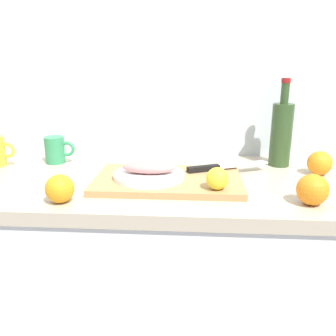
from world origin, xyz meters
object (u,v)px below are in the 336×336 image
Objects in this scene: white_plate at (149,175)px; orange_0 at (313,190)px; cutting_board at (168,180)px; chef_knife at (218,167)px; fish_fillet at (149,167)px; wine_bottle at (281,133)px; lemon_0 at (217,179)px; coffee_mug_0 at (56,150)px.

white_plate is 0.47m from orange_0.
white_plate is at bearing -173.57° from cutting_board.
fish_fillet is at bearing -179.22° from chef_knife.
fish_fillet is at bearing -152.18° from wine_bottle.
white_plate is 0.51m from wine_bottle.
wine_bottle is at bearing 27.82° from fish_fillet.
white_plate reaches higher than cutting_board.
cutting_board is 0.06m from white_plate.
coffee_mug_0 reaches higher than lemon_0.
fish_fillet is 0.22m from lemon_0.
chef_knife is (0.22, 0.10, 0.00)m from white_plate.
lemon_0 is (0.14, -0.10, 0.04)m from cutting_board.
coffee_mug_0 is at bearing 150.15° from white_plate.
fish_fillet reaches higher than cutting_board.
orange_0 is (0.82, -0.35, -0.01)m from coffee_mug_0.
lemon_0 is (0.20, -0.09, -0.00)m from fish_fillet.
wine_bottle is (0.45, 0.23, 0.07)m from fish_fillet.
orange_0 is at bearing -10.49° from lemon_0.
orange_0 is (0.45, -0.14, 0.01)m from white_plate.
fish_fillet reaches higher than chef_knife.
coffee_mug_0 is 0.89m from orange_0.
chef_knife is 2.49× the size of coffee_mug_0.
fish_fillet is 0.24m from chef_knife.
chef_knife is at bearing 24.30° from white_plate.
fish_fillet is at bearing 163.06° from orange_0.
white_plate is 1.97× the size of coffee_mug_0.
chef_knife is 0.28m from wine_bottle.
coffee_mug_0 is (-0.57, 0.30, -0.00)m from lemon_0.
cutting_board is at bearing 6.43° from white_plate.
cutting_board is at bearing -173.63° from chef_knife.
orange_0 is at bearing -68.98° from chef_knife.
lemon_0 is at bearing -27.94° from coffee_mug_0.
white_plate is 3.46× the size of lemon_0.
coffee_mug_0 reaches higher than white_plate.
cutting_board is 0.42m from orange_0.
wine_bottle is 3.69× the size of orange_0.
wine_bottle is at bearing 90.44° from orange_0.
white_plate is at bearing 155.77° from lemon_0.
coffee_mug_0 is 1.33× the size of orange_0.
lemon_0 reaches higher than white_plate.
coffee_mug_0 is at bearing 152.06° from lemon_0.
fish_fillet is 1.48× the size of coffee_mug_0.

